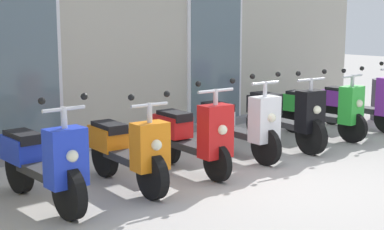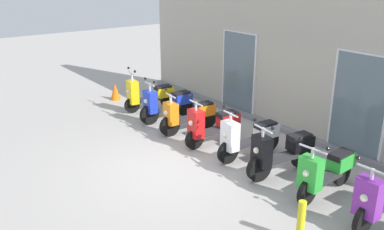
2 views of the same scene
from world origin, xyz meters
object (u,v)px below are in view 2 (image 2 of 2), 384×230
object	(u,v)px
scooter_orange	(189,115)
scooter_purple	(384,196)
scooter_yellow	(148,94)
scooter_green	(326,171)
scooter_white	(249,137)
scooter_blue	(167,104)
curb_bollard	(301,222)
traffic_cone	(115,92)
scooter_red	(212,125)
scooter_black	(281,152)

from	to	relation	value
scooter_orange	scooter_purple	world-z (taller)	scooter_purple
scooter_yellow	scooter_green	size ratio (longest dim) A/B	0.98
scooter_white	scooter_green	distance (m)	1.98
scooter_blue	curb_bollard	world-z (taller)	scooter_blue
scooter_green	traffic_cone	world-z (taller)	scooter_green
scooter_red	curb_bollard	world-z (taller)	scooter_red
scooter_orange	scooter_green	bearing A→B (deg)	1.75
scooter_green	scooter_purple	xyz separation A→B (m)	(1.10, -0.01, 0.01)
scooter_blue	traffic_cone	xyz separation A→B (m)	(-2.53, -0.26, -0.21)
scooter_red	scooter_black	size ratio (longest dim) A/B	0.91
scooter_red	scooter_white	size ratio (longest dim) A/B	0.91
traffic_cone	curb_bollard	bearing A→B (deg)	-7.87
scooter_green	scooter_blue	bearing A→B (deg)	-179.10
scooter_green	scooter_purple	world-z (taller)	scooter_purple
scooter_blue	scooter_orange	distance (m)	1.04
scooter_yellow	scooter_black	distance (m)	5.04
scooter_purple	traffic_cone	world-z (taller)	scooter_purple
scooter_red	scooter_black	distance (m)	1.98
scooter_red	scooter_orange	bearing A→B (deg)	176.79
scooter_black	curb_bollard	size ratio (longest dim) A/B	2.38
scooter_black	curb_bollard	bearing A→B (deg)	-40.81
scooter_purple	traffic_cone	distance (m)	8.65
curb_bollard	traffic_cone	bearing A→B (deg)	172.13
traffic_cone	scooter_yellow	bearing A→B (deg)	11.79
curb_bollard	traffic_cone	size ratio (longest dim) A/B	1.35
scooter_yellow	scooter_purple	world-z (taller)	scooter_yellow
scooter_blue	scooter_purple	world-z (taller)	scooter_purple
traffic_cone	scooter_white	bearing A→B (deg)	3.56
scooter_red	scooter_white	xyz separation A→B (m)	(1.02, 0.18, -0.01)
scooter_orange	curb_bollard	xyz separation A→B (m)	(4.62, -1.35, -0.10)
scooter_blue	scooter_red	world-z (taller)	scooter_red
scooter_yellow	scooter_red	xyz separation A→B (m)	(3.06, -0.15, 0.02)
scooter_orange	scooter_red	world-z (taller)	scooter_red
scooter_red	scooter_white	world-z (taller)	scooter_white
scooter_white	scooter_yellow	bearing A→B (deg)	-179.51
scooter_yellow	scooter_green	world-z (taller)	scooter_yellow
scooter_purple	curb_bollard	xyz separation A→B (m)	(-0.45, -1.46, -0.14)
scooter_yellow	scooter_red	world-z (taller)	scooter_yellow
scooter_orange	scooter_white	bearing A→B (deg)	3.67
scooter_green	scooter_orange	bearing A→B (deg)	-178.25
scooter_green	curb_bollard	size ratio (longest dim) A/B	2.28
scooter_orange	scooter_green	world-z (taller)	scooter_green
scooter_green	curb_bollard	xyz separation A→B (m)	(0.64, -1.47, -0.13)
curb_bollard	scooter_red	bearing A→B (deg)	160.41
scooter_blue	scooter_yellow	bearing A→B (deg)	177.24
scooter_orange	scooter_black	bearing A→B (deg)	1.62
scooter_orange	scooter_purple	xyz separation A→B (m)	(5.07, 0.11, 0.04)
scooter_black	traffic_cone	xyz separation A→B (m)	(-6.53, -0.30, -0.23)
scooter_orange	curb_bollard	size ratio (longest dim) A/B	2.33
scooter_blue	scooter_orange	size ratio (longest dim) A/B	1.04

